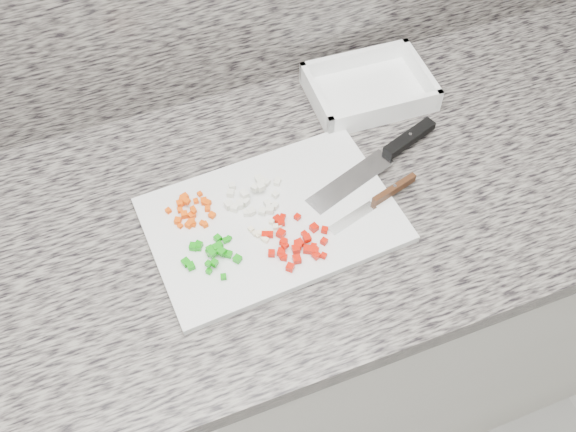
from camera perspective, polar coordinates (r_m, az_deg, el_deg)
name	(u,v)px	position (r m, az deg, el deg)	size (l,w,h in m)	color
cabinet	(225,344)	(1.49, -5.63, -11.23)	(3.92, 0.62, 0.86)	silver
countertop	(204,232)	(1.10, -7.51, -1.43)	(3.96, 0.64, 0.04)	slate
cutting_board	(273,220)	(1.07, -1.39, -0.34)	(0.41, 0.27, 0.01)	silver
carrot_pile	(191,211)	(1.08, -8.60, 0.48)	(0.08, 0.08, 0.02)	#E84A05
onion_pile	(253,196)	(1.08, -3.13, 1.79)	(0.11, 0.08, 0.02)	silver
green_pepper_pile	(210,253)	(1.02, -6.92, -3.32)	(0.09, 0.08, 0.02)	#0F8B0C
red_pepper_pile	(296,243)	(1.03, 0.71, -2.43)	(0.11, 0.11, 0.02)	#C10F02
garlic_pile	(265,232)	(1.04, -2.05, -1.39)	(0.06, 0.04, 0.01)	#F4E6BD
chef_knife	(390,152)	(1.16, 9.04, 5.61)	(0.29, 0.13, 0.02)	silver
paring_knife	(384,196)	(1.09, 8.50, 1.74)	(0.18, 0.06, 0.02)	silver
tray	(369,90)	(1.27, 7.19, 11.07)	(0.24, 0.17, 0.05)	white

